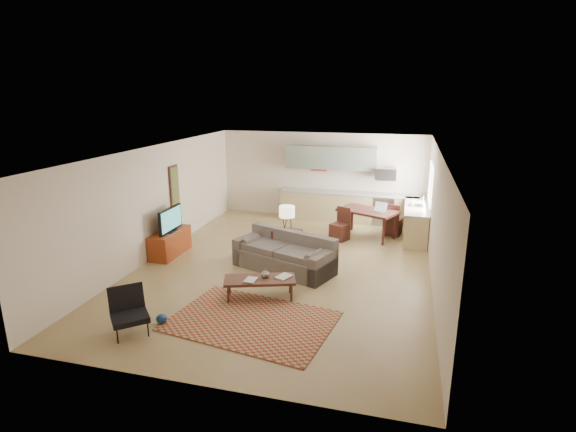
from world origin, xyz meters
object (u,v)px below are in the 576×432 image
(sofa, at_px, (284,253))
(dining_table, at_px, (367,224))
(coffee_table, at_px, (260,288))
(armchair, at_px, (129,313))
(tv_credenza, at_px, (170,243))
(console_table, at_px, (287,245))

(sofa, relative_size, dining_table, 1.55)
(coffee_table, xyz_separation_m, armchair, (-1.68, -1.83, 0.18))
(armchair, bearing_deg, coffee_table, 5.57)
(sofa, relative_size, coffee_table, 1.73)
(tv_credenza, height_order, dining_table, dining_table)
(coffee_table, height_order, tv_credenza, tv_credenza)
(coffee_table, bearing_deg, tv_credenza, 130.36)
(armchair, bearing_deg, dining_table, 19.86)
(sofa, distance_m, dining_table, 3.30)
(armchair, height_order, tv_credenza, armchair)
(armchair, distance_m, dining_table, 7.08)
(coffee_table, relative_size, armchair, 1.81)
(armchair, xyz_separation_m, dining_table, (3.36, 6.23, 0.01))
(coffee_table, xyz_separation_m, tv_credenza, (-2.93, 1.77, 0.09))
(tv_credenza, bearing_deg, sofa, -4.75)
(armchair, bearing_deg, tv_credenza, 67.30)
(tv_credenza, xyz_separation_m, console_table, (2.91, 0.36, 0.08))
(sofa, relative_size, armchair, 3.12)
(coffee_table, relative_size, dining_table, 0.90)
(tv_credenza, bearing_deg, dining_table, 29.79)
(armchair, height_order, dining_table, dining_table)
(tv_credenza, bearing_deg, armchair, -70.88)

